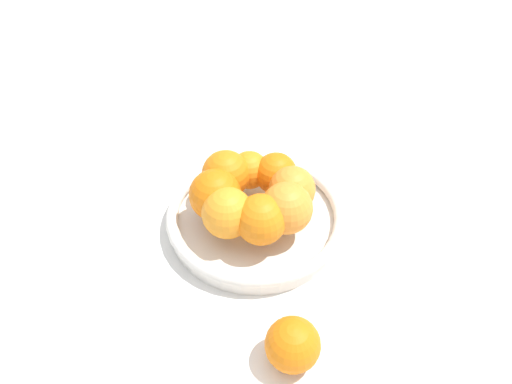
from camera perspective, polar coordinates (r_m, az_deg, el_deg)
ground_plane at (r=0.85m, az=0.00°, el=-3.77°), size 4.00×4.00×0.00m
fruit_bowl at (r=0.84m, az=0.00°, el=-2.86°), size 0.30×0.30×0.04m
orange_pile at (r=0.79m, az=-0.42°, el=-0.29°), size 0.20×0.20×0.08m
stray_orange at (r=0.68m, az=4.21°, el=-17.00°), size 0.07×0.07×0.07m
napkin_folded at (r=0.75m, az=-18.74°, el=-16.96°), size 0.21×0.21×0.01m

